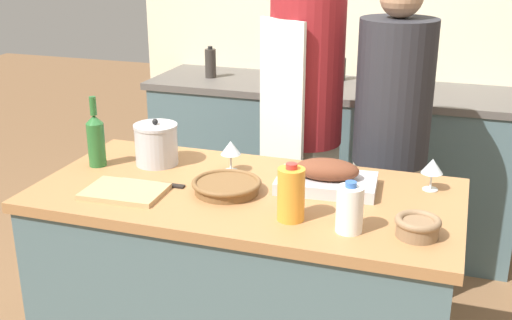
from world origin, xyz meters
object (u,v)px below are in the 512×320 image
at_px(knife_chef, 154,184).
at_px(mixing_bowl, 418,226).
at_px(cutting_board, 125,191).
at_px(wine_bottle_green, 96,139).
at_px(milk_jug, 350,209).
at_px(roasting_pan, 327,178).
at_px(person_cook_guest, 391,137).
at_px(wine_glass_right, 231,149).
at_px(juice_jug, 291,194).
at_px(condiment_bottle_tall, 211,63).
at_px(person_cook_aproned, 305,116).
at_px(stock_pot, 156,144).
at_px(condiment_bottle_short, 340,69).
at_px(wine_glass_left, 432,167).
at_px(stand_mixer, 393,70).
at_px(wicker_basket, 227,186).

bearing_deg(knife_chef, mixing_bowl, -7.50).
bearing_deg(cutting_board, wine_bottle_green, 137.73).
bearing_deg(wine_bottle_green, milk_jug, -14.20).
bearing_deg(roasting_pan, wine_bottle_green, -177.02).
xyz_separation_m(cutting_board, person_cook_guest, (0.84, 0.94, 0.01)).
distance_m(mixing_bowl, person_cook_guest, 0.98).
bearing_deg(person_cook_guest, roasting_pan, -82.63).
distance_m(mixing_bowl, wine_glass_right, 0.84).
relative_size(roasting_pan, cutting_board, 1.29).
bearing_deg(juice_jug, knife_chef, 166.72).
bearing_deg(milk_jug, cutting_board, 176.92).
xyz_separation_m(condiment_bottle_tall, person_cook_aproned, (0.78, -0.73, -0.06)).
relative_size(stock_pot, person_cook_guest, 0.12).
height_order(condiment_bottle_short, person_cook_aproned, person_cook_aproned).
bearing_deg(knife_chef, person_cook_aproned, 65.30).
xyz_separation_m(mixing_bowl, milk_jug, (-0.21, -0.03, 0.04)).
bearing_deg(wine_glass_right, person_cook_aproned, 75.73).
height_order(wine_glass_left, person_cook_aproned, person_cook_aproned).
relative_size(roasting_pan, person_cook_aproned, 0.22).
bearing_deg(cutting_board, roasting_pan, 22.07).
xyz_separation_m(roasting_pan, stock_pot, (-0.72, 0.05, 0.04)).
bearing_deg(stand_mixer, condiment_bottle_short, 149.20).
bearing_deg(milk_jug, knife_chef, 168.23).
bearing_deg(condiment_bottle_short, mixing_bowl, -71.35).
bearing_deg(wine_glass_left, knife_chef, -164.41).
bearing_deg(cutting_board, condiment_bottle_tall, 101.66).
xyz_separation_m(wine_bottle_green, condiment_bottle_short, (0.67, 1.61, 0.01)).
distance_m(wine_glass_right, person_cook_aproned, 0.61).
distance_m(wine_glass_right, person_cook_guest, 0.82).
bearing_deg(cutting_board, wicker_basket, 20.71).
bearing_deg(stock_pot, wine_glass_right, 2.75).
xyz_separation_m(knife_chef, person_cook_aproned, (0.38, 0.82, 0.08)).
height_order(cutting_board, wine_glass_right, wine_glass_right).
bearing_deg(wine_glass_left, wine_bottle_green, -172.87).
distance_m(condiment_bottle_short, person_cook_aproned, 0.91).
distance_m(cutting_board, wine_glass_left, 1.13).
bearing_deg(milk_jug, wine_bottle_green, 165.80).
height_order(juice_jug, wine_bottle_green, wine_bottle_green).
xyz_separation_m(wine_bottle_green, condiment_bottle_tall, (-0.09, 1.44, 0.03)).
bearing_deg(juice_jug, cutting_board, 178.28).
distance_m(cutting_board, wine_bottle_green, 0.36).
bearing_deg(mixing_bowl, milk_jug, -171.53).
distance_m(milk_jug, person_cook_guest, 0.99).
xyz_separation_m(wicker_basket, cutting_board, (-0.35, -0.13, -0.02)).
bearing_deg(wine_glass_right, knife_chef, -134.97).
distance_m(wicker_basket, person_cook_aproned, 0.81).
xyz_separation_m(condiment_bottle_tall, person_cook_guest, (1.19, -0.72, -0.13)).
bearing_deg(person_cook_guest, milk_jug, -70.12).
height_order(mixing_bowl, stand_mixer, stand_mixer).
bearing_deg(juice_jug, wine_glass_left, 44.39).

